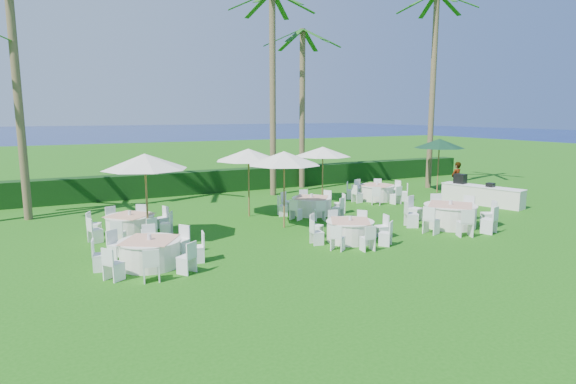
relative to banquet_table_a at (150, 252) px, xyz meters
name	(u,v)px	position (x,y,z in m)	size (l,w,h in m)	color
ground	(340,242)	(6.22, -0.29, -0.40)	(120.00, 120.00, 0.00)	#19560E
hedge	(221,181)	(6.22, 11.71, 0.20)	(34.00, 1.00, 1.20)	black
ocean	(86,133)	(6.22, 101.71, -0.40)	(260.00, 260.00, 0.00)	#07104A
banquet_table_a	(150,252)	(0.00, 0.00, 0.00)	(3.05, 3.05, 0.93)	silver
banquet_table_b	(350,230)	(6.57, -0.34, -0.03)	(2.83, 2.83, 0.87)	silver
banquet_table_c	(450,215)	(11.16, -0.31, 0.05)	(3.39, 3.39, 1.03)	silver
banquet_table_d	(130,225)	(0.07, 3.83, -0.01)	(2.90, 2.90, 0.90)	silver
banquet_table_e	(312,205)	(7.59, 4.06, -0.01)	(2.93, 2.93, 0.90)	silver
banquet_table_f	(377,192)	(12.24, 5.61, 0.00)	(3.02, 3.02, 0.92)	silver
umbrella_a	(145,162)	(0.46, 2.62, 2.32)	(2.79, 2.79, 2.98)	brown
umbrella_b	(284,158)	(5.46, 2.44, 2.24)	(2.76, 2.76, 2.89)	brown
umbrella_c	(248,155)	(5.06, 4.91, 2.19)	(2.76, 2.76, 2.85)	brown
umbrella_d	(323,152)	(9.64, 6.57, 2.04)	(2.76, 2.76, 2.68)	brown
umbrella_green	(439,143)	(16.60, 5.96, 2.27)	(2.67, 2.67, 2.93)	brown
buffet_table	(481,195)	(15.90, 2.39, 0.07)	(1.82, 3.90, 1.36)	silver
staff_person	(456,179)	(16.60, 4.64, 0.49)	(0.65, 0.43, 1.80)	gray
palm_a	(15,63)	(-3.21, 8.45, 5.81)	(4.12, 4.40, 11.45)	brown
palm_c	(273,87)	(8.26, 9.32, 5.22)	(4.30, 4.33, 10.29)	brown
palm_d	(302,102)	(10.89, 10.94, 4.53)	(4.22, 4.38, 8.95)	brown
palm_e	(433,84)	(17.41, 7.51, 5.50)	(4.37, 4.24, 10.86)	brown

